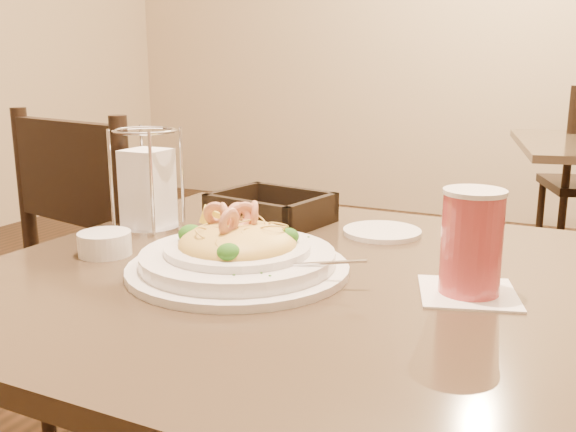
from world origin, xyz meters
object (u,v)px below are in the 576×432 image
at_px(drink_glass, 472,243).
at_px(side_plate, 382,232).
at_px(bread_basket, 271,212).
at_px(main_table, 283,400).
at_px(napkin_caddy, 148,186).
at_px(pasta_bowl, 238,253).
at_px(butter_ramekin, 105,243).
at_px(dining_chair_near, 126,289).

relative_size(drink_glass, side_plate, 1.13).
bearing_deg(bread_basket, main_table, -58.91).
relative_size(drink_glass, napkin_caddy, 0.85).
bearing_deg(drink_glass, pasta_bowl, -169.86).
height_order(drink_glass, bread_basket, drink_glass).
relative_size(bread_basket, napkin_caddy, 1.23).
bearing_deg(napkin_caddy, drink_glass, -8.79).
height_order(bread_basket, napkin_caddy, napkin_caddy).
xyz_separation_m(bread_basket, butter_ramekin, (-0.14, -0.32, -0.00)).
distance_m(bread_basket, butter_ramekin, 0.35).
xyz_separation_m(dining_chair_near, bread_basket, (0.42, -0.04, 0.24)).
bearing_deg(dining_chair_near, side_plate, -170.65).
height_order(dining_chair_near, side_plate, dining_chair_near).
distance_m(pasta_bowl, bread_basket, 0.32).
xyz_separation_m(pasta_bowl, bread_basket, (-0.10, 0.30, -0.01)).
xyz_separation_m(dining_chair_near, drink_glass, (0.85, -0.28, 0.29)).
relative_size(side_plate, butter_ramekin, 1.66).
distance_m(drink_glass, side_plate, 0.33).
xyz_separation_m(drink_glass, bread_basket, (-0.44, 0.24, -0.05)).
bearing_deg(dining_chair_near, main_table, 164.65).
height_order(dining_chair_near, drink_glass, dining_chair_near).
height_order(main_table, napkin_caddy, napkin_caddy).
bearing_deg(side_plate, napkin_caddy, -159.62).
distance_m(main_table, dining_chair_near, 0.64).
relative_size(dining_chair_near, drink_glass, 5.67).
distance_m(napkin_caddy, side_plate, 0.45).
bearing_deg(dining_chair_near, bread_basket, -173.21).
xyz_separation_m(main_table, pasta_bowl, (-0.05, -0.05, 0.26)).
bearing_deg(napkin_caddy, side_plate, 20.38).
relative_size(drink_glass, butter_ramekin, 1.87).
xyz_separation_m(main_table, side_plate, (0.07, 0.27, 0.23)).
xyz_separation_m(pasta_bowl, side_plate, (0.13, 0.31, -0.03)).
bearing_deg(bread_basket, butter_ramekin, -114.31).
bearing_deg(butter_ramekin, pasta_bowl, 4.02).
height_order(napkin_caddy, butter_ramekin, napkin_caddy).
bearing_deg(main_table, bread_basket, 121.09).
bearing_deg(dining_chair_near, napkin_caddy, 153.26).
xyz_separation_m(pasta_bowl, butter_ramekin, (-0.25, -0.02, -0.01)).
xyz_separation_m(bread_basket, napkin_caddy, (-0.19, -0.15, 0.06)).
xyz_separation_m(drink_glass, side_plate, (-0.21, 0.25, -0.07)).
bearing_deg(drink_glass, bread_basket, 150.91).
bearing_deg(drink_glass, side_plate, 129.37).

